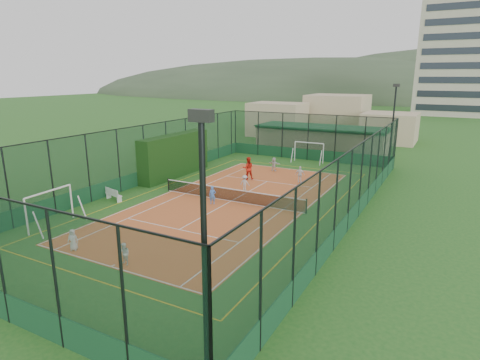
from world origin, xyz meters
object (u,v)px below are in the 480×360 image
at_px(child_far_right, 300,174).
at_px(coach, 248,168).
at_px(child_near_left, 73,240).
at_px(floodlight_se, 205,269).
at_px(white_bench, 114,194).
at_px(futsal_goal_far, 309,152).
at_px(child_far_left, 245,183).
at_px(floodlight_ne, 392,127).
at_px(child_far_back, 274,164).
at_px(futsal_goal_near, 50,209).
at_px(child_near_mid, 212,195).
at_px(apartment_tower, 456,48).
at_px(clubhouse, 321,139).
at_px(child_near_right, 124,254).

xyz_separation_m(child_far_right, coach, (-4.48, -1.14, 0.29)).
bearing_deg(child_near_left, coach, 55.39).
bearing_deg(floodlight_se, white_bench, 142.30).
height_order(futsal_goal_far, child_near_left, futsal_goal_far).
xyz_separation_m(futsal_goal_far, child_far_right, (2.12, -8.48, -0.32)).
height_order(futsal_goal_far, child_far_left, futsal_goal_far).
bearing_deg(floodlight_ne, child_far_back, -147.28).
bearing_deg(child_far_right, futsal_goal_near, 53.12).
relative_size(floodlight_se, child_far_left, 6.55).
distance_m(floodlight_se, child_far_right, 25.02).
height_order(floodlight_se, futsal_goal_near, floodlight_se).
distance_m(floodlight_ne, child_near_mid, 20.46).
xyz_separation_m(apartment_tower, child_far_right, (-9.37, -74.54, -14.27)).
distance_m(futsal_goal_near, child_far_left, 14.36).
bearing_deg(child_near_mid, floodlight_ne, 36.99).
relative_size(futsal_goal_far, child_far_left, 2.58).
relative_size(clubhouse, white_bench, 8.93).
relative_size(futsal_goal_far, child_near_mid, 2.47).
bearing_deg(child_near_right, child_far_left, 99.51).
bearing_deg(child_far_left, child_near_right, 93.42).
bearing_deg(floodlight_ne, futsal_goal_far, -175.36).
height_order(child_near_mid, child_far_left, child_near_mid).
bearing_deg(coach, futsal_goal_near, 36.75).
height_order(futsal_goal_far, child_far_right, futsal_goal_far).
xyz_separation_m(child_near_left, child_near_right, (3.64, 0.00, -0.01)).
bearing_deg(child_near_mid, child_far_right, 43.00).
bearing_deg(child_near_right, futsal_goal_near, 172.74).
relative_size(floodlight_ne, child_far_right, 5.77).
relative_size(apartment_tower, child_far_left, 23.82).
relative_size(floodlight_ne, child_far_back, 6.20).
bearing_deg(child_far_left, clubhouse, -91.50).
height_order(floodlight_se, clubhouse, floodlight_se).
distance_m(child_far_back, coach, 4.13).
xyz_separation_m(clubhouse, futsal_goal_far, (0.51, -6.06, -0.53)).
bearing_deg(clubhouse, child_far_back, -95.38).
bearing_deg(child_near_left, child_far_right, 42.57).
bearing_deg(child_near_right, futsal_goal_far, 95.82).
distance_m(futsal_goal_near, coach, 16.82).
bearing_deg(child_near_right, white_bench, 143.76).
bearing_deg(apartment_tower, floodlight_se, -91.97).
height_order(futsal_goal_far, child_near_mid, futsal_goal_far).
distance_m(child_near_mid, child_far_right, 9.34).
bearing_deg(coach, child_near_right, 63.06).
height_order(white_bench, futsal_goal_far, futsal_goal_far).
distance_m(clubhouse, apartment_tower, 62.64).
relative_size(clubhouse, futsal_goal_far, 4.68).
height_order(futsal_goal_near, child_far_right, futsal_goal_near).
relative_size(white_bench, futsal_goal_far, 0.52).
bearing_deg(floodlight_ne, clubhouse, 147.88).
xyz_separation_m(white_bench, child_near_right, (8.26, -7.49, 0.10)).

